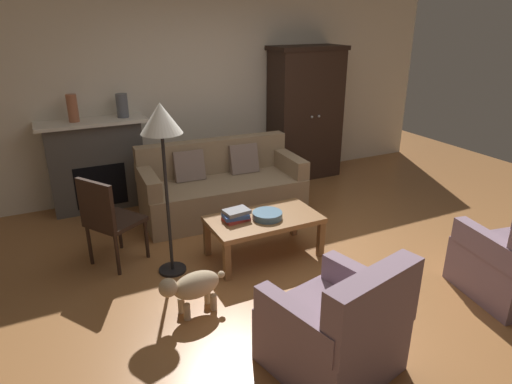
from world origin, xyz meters
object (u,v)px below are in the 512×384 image
coffee_table (264,222)px  mantel_vase_terracotta (73,108)px  fireplace (97,164)px  floor_lamp (162,129)px  fruit_bowl (267,215)px  armoire (305,113)px  armchair_near_left (337,330)px  book_stack (236,215)px  couch (221,188)px  dog (193,287)px  side_chair_wooden (108,217)px  mantel_vase_slate (122,106)px

coffee_table → mantel_vase_terracotta: mantel_vase_terracotta is taller
fireplace → floor_lamp: floor_lamp is taller
mantel_vase_terracotta → fruit_bowl: bearing=-53.8°
armoire → armchair_near_left: (-1.95, -3.56, -0.63)m
fruit_bowl → book_stack: bearing=162.7°
fireplace → mantel_vase_terracotta: mantel_vase_terracotta is taller
armoire → floor_lamp: size_ratio=1.17×
fireplace → couch: (1.31, -0.84, -0.25)m
couch → floor_lamp: size_ratio=1.22×
fruit_bowl → armchair_near_left: armchair_near_left is taller
floor_lamp → dog: (-0.03, -0.71, -1.14)m
coffee_table → side_chair_wooden: (-1.41, 0.48, 0.15)m
armoire → side_chair_wooden: (-3.07, -1.45, -0.43)m
coffee_table → mantel_vase_terracotta: size_ratio=3.47×
armchair_near_left → dog: bearing=122.8°
armoire → dog: bearing=-136.0°
floor_lamp → dog: 1.34m
book_stack → side_chair_wooden: side_chair_wooden is taller
fireplace → dog: size_ratio=2.20×
coffee_table → dog: (-0.95, -0.59, -0.12)m
fireplace → armoire: armoire is taller
mantel_vase_slate → dog: 2.78m
dog → side_chair_wooden: bearing=113.1°
armoire → floor_lamp: 3.20m
book_stack → mantel_vase_terracotta: size_ratio=0.85×
couch → fruit_bowl: bearing=-90.1°
armoire → book_stack: armoire is taller
fruit_bowl → mantel_vase_terracotta: bearing=126.2°
mantel_vase_slate → floor_lamp: size_ratio=0.18×
floor_lamp → mantel_vase_terracotta: bearing=106.1°
dog → fireplace: bearing=97.3°
armoire → mantel_vase_terracotta: armoire is taller
coffee_table → armchair_near_left: (-0.28, -1.62, -0.05)m
armoire → book_stack: size_ratio=7.01×
mantel_vase_slate → side_chair_wooden: (-0.50, -1.51, -0.75)m
armoire → side_chair_wooden: size_ratio=2.10×
armchair_near_left → side_chair_wooden: side_chair_wooden is taller
fireplace → dog: (0.34, -2.61, -0.32)m
mantel_vase_terracotta → side_chair_wooden: mantel_vase_terracotta is taller
couch → mantel_vase_terracotta: 1.95m
couch → dog: size_ratio=3.42×
fireplace → armoire: size_ratio=0.67×
fruit_bowl → mantel_vase_terracotta: (-1.48, 2.03, 0.83)m
couch → fireplace: bearing=147.2°
armoire → armchair_near_left: armoire is taller
fireplace → mantel_vase_slate: mantel_vase_slate is taller
mantel_vase_terracotta → book_stack: bearing=-58.4°
fruit_bowl → floor_lamp: (-0.94, 0.15, 0.93)m
fireplace → dog: fireplace is taller
armoire → floor_lamp: (-2.59, -1.82, 0.44)m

